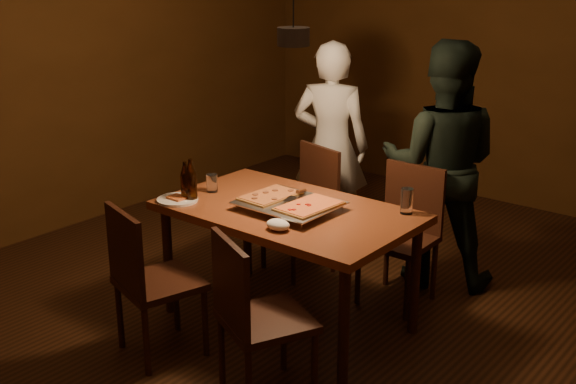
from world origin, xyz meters
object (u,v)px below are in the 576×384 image
Objects in this scene: beer_bottle_a at (185,180)px; diner_dark at (441,165)px; chair_far_left at (308,197)px; pendant_lamp at (293,35)px; pizza_tray at (289,206)px; chair_near_right at (251,305)px; diner_white at (331,146)px; plate_slice at (177,199)px; chair_far_right at (405,221)px; dining_table at (288,220)px; beer_bottle_b at (191,180)px; chair_near_left at (145,269)px.

diner_dark is at bearing 54.11° from beer_bottle_a.
chair_far_left is at bearing 79.34° from beer_bottle_a.
pizza_tray is at bearing -86.21° from pendant_lamp.
pendant_lamp is (-0.35, 0.78, 1.22)m from chair_near_right.
chair_far_left is 0.55m from diner_white.
diner_dark is at bearing 54.93° from plate_slice.
plate_slice is at bearing 64.56° from diner_white.
chair_far_left is 1.68m from chair_near_right.
chair_far_right is 1.50m from chair_near_right.
plate_slice is at bearing -151.31° from pendant_lamp.
chair_far_left and chair_far_right have the same top height.
beer_bottle_a is at bearing -155.33° from pendant_lamp.
pizza_tray is (-0.35, -0.76, 0.24)m from chair_far_right.
diner_white is (-0.54, 1.19, 0.12)m from dining_table.
diner_white reaches higher than chair_near_right.
pizza_tray is 2.08× the size of beer_bottle_b.
dining_table is at bearing 81.88° from chair_near_left.
pizza_tray is at bearing 21.45° from beer_bottle_a.
chair_far_right is at bearing 114.93° from chair_near_right.
chair_near_right is 2.23× the size of plate_slice.
diner_white reaches higher than beer_bottle_a.
dining_table is at bearing 28.18° from plate_slice.
chair_far_left is at bearing 119.42° from pizza_tray.
beer_bottle_a is 1.71m from diner_dark.
chair_near_left reaches higher than pizza_tray.
pendant_lamp is (-0.00, 0.04, 0.99)m from pizza_tray.
chair_near_left is at bearing 72.18° from diner_white.
beer_bottle_a is 0.15× the size of diner_white.
chair_near_right is 2.11× the size of beer_bottle_b.
chair_far_right is 0.88× the size of pizza_tray.
chair_far_right reaches higher than plate_slice.
chair_near_left is 0.31× the size of diner_dark.
dining_table is 0.90m from chair_near_left.
diner_dark is at bearing -139.97° from chair_far_left.
dining_table is at bearing 62.10° from chair_far_right.
beer_bottle_a is 0.13m from plate_slice.
chair_far_right and chair_near_right have the same top height.
beer_bottle_b is at bearing 176.78° from chair_near_right.
diner_dark is 1.52× the size of pendant_lamp.
chair_far_right is 2.05× the size of beer_bottle_a.
chair_near_right is at bearing -23.78° from plate_slice.
chair_near_left is 1.53m from pendant_lamp.
diner_dark reaches higher than plate_slice.
chair_far_left is at bearing 82.41° from beer_bottle_b.
beer_bottle_a reaches higher than chair_far_right.
plate_slice is at bearing -102.14° from beer_bottle_a.
plate_slice is at bearing -139.44° from beer_bottle_b.
pizza_tray is at bearing -39.93° from dining_table.
chair_near_left is 1.96× the size of beer_bottle_b.
chair_near_right is at bearing 19.86° from chair_near_left.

